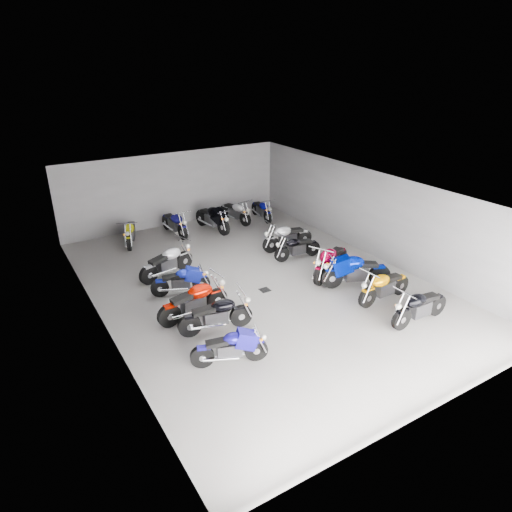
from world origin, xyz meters
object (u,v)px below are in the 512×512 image
object	(u,v)px
motorcycle_left_b	(230,347)
motorcycle_right_f	(287,237)
motorcycle_back_b	(130,232)
motorcycle_back_c	(175,223)
motorcycle_right_c	(355,271)
motorcycle_back_f	(262,209)
motorcycle_left_f	(167,262)
motorcycle_left_e	(181,281)
motorcycle_back_d	(213,218)
motorcycle_right_a	(420,307)
motorcycle_back_e	(235,212)
motorcycle_right_e	(297,247)
motorcycle_right_d	(331,261)
motorcycle_right_b	(384,286)
motorcycle_left_d	(194,301)
drain_grate	(265,290)
motorcycle_left_c	(217,315)

from	to	relation	value
motorcycle_left_b	motorcycle_right_f	bearing A→B (deg)	153.94
motorcycle_back_b	motorcycle_back_c	distance (m)	1.92
motorcycle_right_c	motorcycle_back_f	size ratio (longest dim) A/B	1.14
motorcycle_left_f	motorcycle_back_f	bearing A→B (deg)	102.49
motorcycle_left_b	motorcycle_right_c	distance (m)	5.64
motorcycle_right_c	motorcycle_right_f	world-z (taller)	motorcycle_right_c
motorcycle_left_e	motorcycle_back_d	xyz separation A→B (m)	(3.41, 4.66, 0.10)
motorcycle_right_a	motorcycle_back_e	xyz separation A→B (m)	(-0.33, 10.17, -0.01)
motorcycle_right_e	motorcycle_right_d	bearing A→B (deg)	-171.03
motorcycle_left_b	motorcycle_right_c	bearing A→B (deg)	124.85
motorcycle_left_f	motorcycle_right_c	xyz separation A→B (m)	(4.96, -3.91, 0.03)
motorcycle_right_b	motorcycle_left_d	bearing A→B (deg)	65.57
motorcycle_right_b	motorcycle_back_d	xyz separation A→B (m)	(-1.75, 8.32, 0.05)
motorcycle_right_c	motorcycle_right_d	bearing A→B (deg)	33.95
motorcycle_left_d	motorcycle_left_f	world-z (taller)	motorcycle_left_d
drain_grate	motorcycle_right_f	bearing A→B (deg)	43.73
drain_grate	motorcycle_back_e	distance (m)	6.72
motorcycle_back_e	motorcycle_left_f	bearing A→B (deg)	27.93
motorcycle_right_d	motorcycle_right_e	distance (m)	1.79
motorcycle_right_b	motorcycle_back_d	world-z (taller)	motorcycle_back_d
motorcycle_right_a	motorcycle_right_c	world-z (taller)	motorcycle_right_c
motorcycle_left_b	motorcycle_left_c	world-z (taller)	motorcycle_left_c
motorcycle_left_c	motorcycle_back_f	world-z (taller)	motorcycle_left_c
motorcycle_left_c	motorcycle_right_f	world-z (taller)	motorcycle_right_f
drain_grate	motorcycle_right_c	size ratio (longest dim) A/B	0.15
motorcycle_left_d	motorcycle_right_a	bearing A→B (deg)	51.00
motorcycle_left_b	motorcycle_left_c	distance (m)	1.53
motorcycle_left_c	motorcycle_left_d	size ratio (longest dim) A/B	0.93
motorcycle_left_e	motorcycle_right_b	size ratio (longest dim) A/B	0.87
motorcycle_right_e	motorcycle_left_c	bearing A→B (deg)	125.84
motorcycle_left_c	motorcycle_right_f	size ratio (longest dim) A/B	0.96
motorcycle_back_c	motorcycle_right_e	bearing A→B (deg)	117.25
motorcycle_back_b	motorcycle_back_c	size ratio (longest dim) A/B	0.92
motorcycle_left_f	motorcycle_back_c	xyz separation A→B (m)	(1.73, 3.61, -0.01)
motorcycle_back_c	motorcycle_left_b	bearing A→B (deg)	71.70
drain_grate	motorcycle_right_d	distance (m)	2.55
motorcycle_right_e	motorcycle_back_c	distance (m)	5.56
motorcycle_left_b	motorcycle_right_d	size ratio (longest dim) A/B	0.85
motorcycle_right_d	motorcycle_back_c	size ratio (longest dim) A/B	1.02
motorcycle_left_e	motorcycle_back_b	distance (m)	4.96
motorcycle_back_e	motorcycle_right_f	bearing A→B (deg)	82.73
motorcycle_left_b	motorcycle_back_b	size ratio (longest dim) A/B	0.94
motorcycle_left_c	motorcycle_right_b	bearing A→B (deg)	87.93
motorcycle_right_a	motorcycle_back_e	world-z (taller)	motorcycle_right_a
motorcycle_left_c	motorcycle_left_f	size ratio (longest dim) A/B	0.98
drain_grate	motorcycle_right_d	size ratio (longest dim) A/B	0.15
motorcycle_left_b	motorcycle_left_e	bearing A→B (deg)	-166.03
motorcycle_left_d	motorcycle_back_b	world-z (taller)	motorcycle_left_d
drain_grate	motorcycle_right_a	bearing A→B (deg)	-55.34
motorcycle_right_e	motorcycle_back_e	size ratio (longest dim) A/B	0.92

